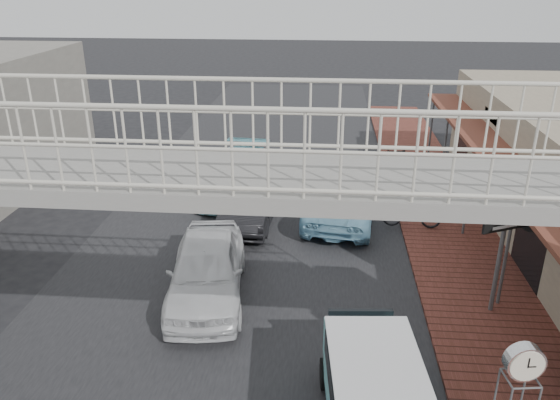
% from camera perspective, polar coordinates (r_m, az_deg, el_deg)
% --- Properties ---
extents(ground, '(120.00, 120.00, 0.00)m').
position_cam_1_polar(ground, '(13.83, -6.18, -11.86)').
color(ground, black).
rests_on(ground, ground).
extents(road_strip, '(10.00, 60.00, 0.01)m').
position_cam_1_polar(road_strip, '(13.83, -6.18, -11.84)').
color(road_strip, black).
rests_on(road_strip, ground).
extents(sidewalk, '(3.00, 40.00, 0.10)m').
position_cam_1_polar(sidewalk, '(16.64, 18.62, -6.43)').
color(sidewalk, brown).
rests_on(sidewalk, ground).
extents(footbridge, '(16.40, 2.40, 6.34)m').
position_cam_1_polar(footbridge, '(8.87, -11.91, -9.37)').
color(footbridge, gray).
rests_on(footbridge, ground).
extents(white_hatchback, '(2.42, 4.84, 1.58)m').
position_cam_1_polar(white_hatchback, '(14.21, -7.67, -7.16)').
color(white_hatchback, white).
rests_on(white_hatchback, ground).
extents(dark_sedan, '(1.72, 4.42, 1.43)m').
position_cam_1_polar(dark_sedan, '(18.39, -3.00, -0.06)').
color(dark_sedan, black).
rests_on(dark_sedan, ground).
extents(angkot_curb, '(2.81, 4.99, 1.31)m').
position_cam_1_polar(angkot_curb, '(18.55, 6.50, -0.17)').
color(angkot_curb, '#72A9C5').
rests_on(angkot_curb, ground).
extents(angkot_far, '(2.52, 5.31, 1.49)m').
position_cam_1_polar(angkot_far, '(20.77, -4.75, 2.70)').
color(angkot_far, '#74BCC9').
rests_on(angkot_far, ground).
extents(angkot_van, '(1.90, 3.67, 1.74)m').
position_cam_1_polar(angkot_van, '(10.19, 9.77, -18.87)').
color(angkot_van, black).
rests_on(angkot_van, ground).
extents(motorcycle_near, '(1.92, 0.76, 0.99)m').
position_cam_1_polar(motorcycle_near, '(18.23, 13.61, -1.32)').
color(motorcycle_near, black).
rests_on(motorcycle_near, sidewalk).
extents(motorcycle_far, '(1.76, 0.50, 1.06)m').
position_cam_1_polar(motorcycle_far, '(23.35, 11.83, 4.25)').
color(motorcycle_far, black).
rests_on(motorcycle_far, sidewalk).
extents(street_clock, '(0.64, 0.54, 2.51)m').
position_cam_1_polar(street_clock, '(9.54, 24.04, -15.74)').
color(street_clock, '#59595B').
rests_on(street_clock, sidewalk).
extents(arrow_sign, '(1.97, 1.36, 3.28)m').
position_cam_1_polar(arrow_sign, '(14.05, 25.19, -0.73)').
color(arrow_sign, '#59595B').
rests_on(arrow_sign, sidewalk).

